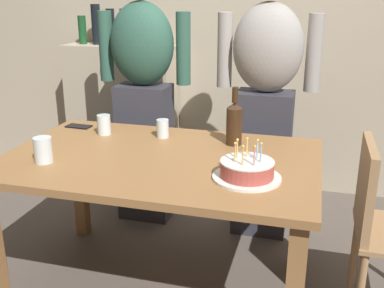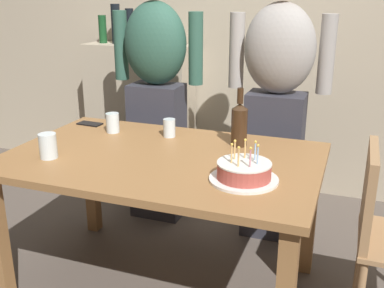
{
  "view_description": "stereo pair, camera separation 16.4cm",
  "coord_description": "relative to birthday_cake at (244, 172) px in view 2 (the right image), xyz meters",
  "views": [
    {
      "loc": [
        0.69,
        -1.93,
        1.49
      ],
      "look_at": [
        0.18,
        -0.06,
        0.84
      ],
      "focal_mm": 42.66,
      "sensor_mm": 36.0,
      "label": 1
    },
    {
      "loc": [
        0.85,
        -1.88,
        1.49
      ],
      "look_at": [
        0.18,
        -0.06,
        0.84
      ],
      "focal_mm": 42.66,
      "sensor_mm": 36.0,
      "label": 2
    }
  ],
  "objects": [
    {
      "name": "dining_table",
      "position": [
        -0.44,
        0.16,
        -0.14
      ],
      "size": [
        1.5,
        0.96,
        0.74
      ],
      "color": "olive",
      "rests_on": "ground_plane"
    },
    {
      "name": "back_wall",
      "position": [
        -0.44,
        1.71,
        0.52
      ],
      "size": [
        5.2,
        0.1,
        2.6
      ],
      "primitive_type": "cube",
      "color": "tan",
      "rests_on": "ground_plane"
    },
    {
      "name": "water_glass_far",
      "position": [
        -0.86,
        0.42,
        0.02
      ],
      "size": [
        0.07,
        0.07,
        0.11
      ],
      "primitive_type": "cylinder",
      "color": "silver",
      "rests_on": "dining_table"
    },
    {
      "name": "birthday_cake",
      "position": [
        0.0,
        0.0,
        0.0
      ],
      "size": [
        0.29,
        0.29,
        0.17
      ],
      "color": "white",
      "rests_on": "dining_table"
    },
    {
      "name": "water_glass_side",
      "position": [
        -0.53,
        0.45,
        0.01
      ],
      "size": [
        0.07,
        0.07,
        0.1
      ],
      "primitive_type": "cylinder",
      "color": "silver",
      "rests_on": "dining_table"
    },
    {
      "name": "water_glass_near",
      "position": [
        -0.94,
        -0.05,
        0.02
      ],
      "size": [
        0.08,
        0.08,
        0.12
      ],
      "primitive_type": "cylinder",
      "color": "silver",
      "rests_on": "dining_table"
    },
    {
      "name": "ground_plane",
      "position": [
        -0.44,
        0.16,
        -0.78
      ],
      "size": [
        10.0,
        10.0,
        0.0
      ],
      "primitive_type": "plane",
      "color": "#564C44"
    },
    {
      "name": "person_woman_cardigan",
      "position": [
        -0.04,
        0.93,
        0.1
      ],
      "size": [
        0.61,
        0.27,
        1.66
      ],
      "rotation": [
        0.0,
        0.0,
        3.14
      ],
      "color": "#33333D",
      "rests_on": "ground_plane"
    },
    {
      "name": "shelf_cabinet",
      "position": [
        -1.23,
        1.49,
        -0.21
      ],
      "size": [
        0.85,
        0.3,
        1.4
      ],
      "color": "tan",
      "rests_on": "ground_plane"
    },
    {
      "name": "cell_phone",
      "position": [
        -1.06,
        0.51,
        -0.03
      ],
      "size": [
        0.15,
        0.08,
        0.01
      ],
      "primitive_type": "cube",
      "rotation": [
        0.0,
        0.0,
        -0.07
      ],
      "color": "black",
      "rests_on": "dining_table"
    },
    {
      "name": "wine_bottle",
      "position": [
        -0.14,
        0.44,
        0.08
      ],
      "size": [
        0.08,
        0.08,
        0.3
      ],
      "color": "#382314",
      "rests_on": "dining_table"
    },
    {
      "name": "person_man_bearded",
      "position": [
        -0.82,
        0.93,
        0.1
      ],
      "size": [
        0.61,
        0.27,
        1.66
      ],
      "rotation": [
        0.0,
        0.0,
        3.14
      ],
      "color": "#33333D",
      "rests_on": "ground_plane"
    }
  ]
}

